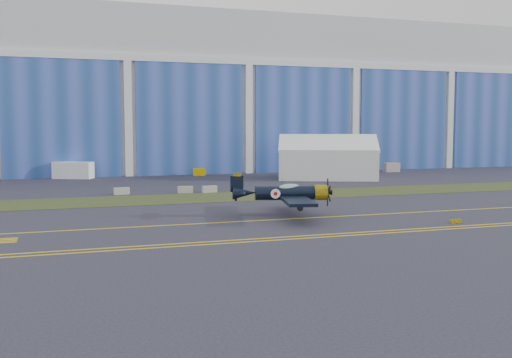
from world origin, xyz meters
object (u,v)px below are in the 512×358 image
object	(u,v)px
tent	(327,156)
shipping_container	(73,170)
tug	(199,172)
warbird	(285,193)

from	to	relation	value
tent	shipping_container	size ratio (longest dim) A/B	3.02
tent	tug	distance (m)	23.04
tug	tent	bearing A→B (deg)	-20.12
warbird	tent	bearing A→B (deg)	72.09
tent	shipping_container	bearing A→B (deg)	-175.19
tent	warbird	bearing A→B (deg)	-97.65
warbird	tug	distance (m)	50.00
tent	shipping_container	distance (m)	42.64
warbird	shipping_container	world-z (taller)	warbird
warbird	tug	xyz separation A→B (m)	(2.99, 49.89, -1.63)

